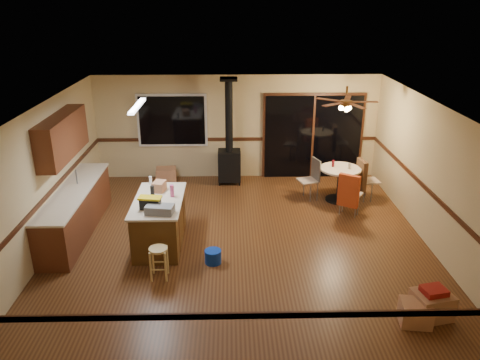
{
  "coord_description": "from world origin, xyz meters",
  "views": [
    {
      "loc": [
        -0.19,
        -7.82,
        4.36
      ],
      "look_at": [
        0.0,
        0.3,
        1.15
      ],
      "focal_mm": 35.0,
      "sensor_mm": 36.0,
      "label": 1
    }
  ],
  "objects_px": {
    "bar_stool": "(159,263)",
    "dining_table": "(340,178)",
    "box_corner_b": "(415,313)",
    "blue_bucket": "(213,257)",
    "wood_stove": "(229,155)",
    "kitchen_island": "(160,221)",
    "chair_left": "(312,174)",
    "box_under_window": "(166,176)",
    "chair_near": "(349,191)",
    "toolbox_grey": "(160,209)",
    "box_corner_a": "(432,305)",
    "chair_right": "(362,175)",
    "toolbox_black": "(150,204)"
  },
  "relations": [
    {
      "from": "bar_stool",
      "to": "dining_table",
      "type": "xyz_separation_m",
      "value": [
        3.64,
        3.07,
        0.26
      ]
    },
    {
      "from": "box_corner_b",
      "to": "blue_bucket",
      "type": "bearing_deg",
      "value": 149.95
    },
    {
      "from": "wood_stove",
      "to": "blue_bucket",
      "type": "height_order",
      "value": "wood_stove"
    },
    {
      "from": "kitchen_island",
      "to": "chair_left",
      "type": "relative_size",
      "value": 3.26
    },
    {
      "from": "wood_stove",
      "to": "chair_left",
      "type": "relative_size",
      "value": 4.89
    },
    {
      "from": "box_under_window",
      "to": "wood_stove",
      "type": "bearing_deg",
      "value": 0.14
    },
    {
      "from": "blue_bucket",
      "to": "box_corner_b",
      "type": "height_order",
      "value": "box_corner_b"
    },
    {
      "from": "dining_table",
      "to": "kitchen_island",
      "type": "bearing_deg",
      "value": -153.21
    },
    {
      "from": "chair_near",
      "to": "chair_left",
      "type": "bearing_deg",
      "value": 121.34
    },
    {
      "from": "bar_stool",
      "to": "dining_table",
      "type": "relative_size",
      "value": 0.61
    },
    {
      "from": "blue_bucket",
      "to": "wood_stove",
      "type": "bearing_deg",
      "value": 85.53
    },
    {
      "from": "kitchen_island",
      "to": "box_corner_b",
      "type": "bearing_deg",
      "value": -31.56
    },
    {
      "from": "toolbox_grey",
      "to": "box_under_window",
      "type": "distance_m",
      "value": 3.73
    },
    {
      "from": "bar_stool",
      "to": "chair_left",
      "type": "height_order",
      "value": "chair_left"
    },
    {
      "from": "dining_table",
      "to": "box_under_window",
      "type": "xyz_separation_m",
      "value": [
        -4.05,
        1.14,
        -0.34
      ]
    },
    {
      "from": "toolbox_grey",
      "to": "chair_left",
      "type": "relative_size",
      "value": 0.92
    },
    {
      "from": "wood_stove",
      "to": "chair_left",
      "type": "xyz_separation_m",
      "value": [
        1.88,
        -1.01,
        -0.14
      ]
    },
    {
      "from": "box_corner_b",
      "to": "chair_near",
      "type": "bearing_deg",
      "value": 92.42
    },
    {
      "from": "bar_stool",
      "to": "box_corner_b",
      "type": "distance_m",
      "value": 3.99
    },
    {
      "from": "box_under_window",
      "to": "toolbox_grey",
      "type": "bearing_deg",
      "value": -83.98
    },
    {
      "from": "chair_near",
      "to": "kitchen_island",
      "type": "bearing_deg",
      "value": -164.42
    },
    {
      "from": "box_under_window",
      "to": "kitchen_island",
      "type": "bearing_deg",
      "value": -84.96
    },
    {
      "from": "dining_table",
      "to": "box_corner_a",
      "type": "xyz_separation_m",
      "value": [
        0.44,
        -4.17,
        -0.34
      ]
    },
    {
      "from": "kitchen_island",
      "to": "toolbox_grey",
      "type": "relative_size",
      "value": 3.56
    },
    {
      "from": "chair_right",
      "to": "box_corner_a",
      "type": "bearing_deg",
      "value": -91.13
    },
    {
      "from": "bar_stool",
      "to": "wood_stove",
      "type": "bearing_deg",
      "value": 74.57
    },
    {
      "from": "toolbox_grey",
      "to": "chair_near",
      "type": "distance_m",
      "value": 4.03
    },
    {
      "from": "chair_near",
      "to": "box_corner_b",
      "type": "relative_size",
      "value": 1.65
    },
    {
      "from": "chair_near",
      "to": "box_under_window",
      "type": "distance_m",
      "value": 4.53
    },
    {
      "from": "chair_right",
      "to": "box_under_window",
      "type": "bearing_deg",
      "value": 166.36
    },
    {
      "from": "kitchen_island",
      "to": "toolbox_grey",
      "type": "height_order",
      "value": "toolbox_grey"
    },
    {
      "from": "chair_left",
      "to": "box_corner_b",
      "type": "height_order",
      "value": "chair_left"
    },
    {
      "from": "toolbox_grey",
      "to": "box_corner_b",
      "type": "height_order",
      "value": "toolbox_grey"
    },
    {
      "from": "toolbox_black",
      "to": "blue_bucket",
      "type": "xyz_separation_m",
      "value": [
        1.08,
        -0.33,
        -0.87
      ]
    },
    {
      "from": "wood_stove",
      "to": "toolbox_grey",
      "type": "relative_size",
      "value": 5.35
    },
    {
      "from": "kitchen_island",
      "to": "chair_left",
      "type": "xyz_separation_m",
      "value": [
        3.18,
        2.04,
        0.14
      ]
    },
    {
      "from": "chair_right",
      "to": "box_corner_b",
      "type": "xyz_separation_m",
      "value": [
        -0.37,
        -4.35,
        -0.43
      ]
    },
    {
      "from": "chair_near",
      "to": "box_corner_a",
      "type": "bearing_deg",
      "value": -82.55
    },
    {
      "from": "box_corner_a",
      "to": "wood_stove",
      "type": "bearing_deg",
      "value": 118.74
    },
    {
      "from": "dining_table",
      "to": "box_corner_b",
      "type": "distance_m",
      "value": 4.34
    },
    {
      "from": "bar_stool",
      "to": "toolbox_grey",
      "type": "bearing_deg",
      "value": 92.34
    },
    {
      "from": "bar_stool",
      "to": "kitchen_island",
      "type": "bearing_deg",
      "value": 96.74
    },
    {
      "from": "wood_stove",
      "to": "box_under_window",
      "type": "bearing_deg",
      "value": -179.86
    },
    {
      "from": "toolbox_black",
      "to": "bar_stool",
      "type": "height_order",
      "value": "toolbox_black"
    },
    {
      "from": "box_under_window",
      "to": "box_corner_b",
      "type": "relative_size",
      "value": 1.15
    },
    {
      "from": "chair_left",
      "to": "box_under_window",
      "type": "distance_m",
      "value": 3.61
    },
    {
      "from": "chair_near",
      "to": "box_corner_b",
      "type": "xyz_separation_m",
      "value": [
        0.15,
        -3.47,
        -0.43
      ]
    },
    {
      "from": "chair_left",
      "to": "chair_right",
      "type": "height_order",
      "value": "same"
    },
    {
      "from": "toolbox_black",
      "to": "box_corner_a",
      "type": "relative_size",
      "value": 0.66
    },
    {
      "from": "wood_stove",
      "to": "chair_right",
      "type": "xyz_separation_m",
      "value": [
        3.0,
        -1.11,
        -0.13
      ]
    }
  ]
}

